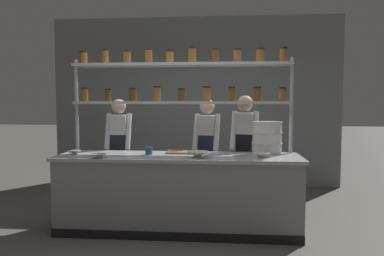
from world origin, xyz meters
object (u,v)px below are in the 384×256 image
Objects in this scene: prep_bowl_center_back at (99,156)px; serving_cup_front at (149,151)px; chef_right at (245,148)px; prep_bowl_near_right at (262,155)px; prep_bowl_near_left at (75,152)px; cutting_board at (183,152)px; spice_shelf_unit at (182,86)px; chef_center at (207,149)px; container_stack at (267,137)px; prep_bowl_center_front at (198,155)px; chef_left at (119,148)px.

serving_cup_front reaches higher than prep_bowl_center_back.
chef_right is at bearing 24.11° from serving_cup_front.
prep_bowl_near_right is 1.36m from serving_cup_front.
prep_bowl_near_left is 1.81× the size of serving_cup_front.
spice_shelf_unit is at bearing 100.58° from cutting_board.
prep_bowl_near_right is (0.95, -0.31, 0.01)m from cutting_board.
chef_center is 8.09× the size of prep_bowl_near_right.
container_stack reaches higher than prep_bowl_center_front.
chef_left reaches higher than prep_bowl_near_right.
cutting_board is 4.45× the size of serving_cup_front.
prep_bowl_near_left reaches higher than cutting_board.
spice_shelf_unit is at bearing 35.26° from prep_bowl_center_back.
chef_center is 1.07m from prep_bowl_near_right.
chef_right is 1.91m from prep_bowl_center_back.
chef_left is 1.46m from prep_bowl_center_front.
chef_center is at bearing 174.86° from chef_right.
prep_bowl_near_right is at bearing -42.56° from chef_center.
chef_right reaches higher than prep_bowl_near_left.
spice_shelf_unit reaches higher than serving_cup_front.
prep_bowl_near_right is at bearing -5.91° from serving_cup_front.
prep_bowl_near_left is at bearing -119.81° from chef_left.
spice_shelf_unit is 0.98m from prep_bowl_center_front.
container_stack is (2.01, -0.43, 0.20)m from chef_left.
chef_right reaches higher than cutting_board.
chef_center is 9.85× the size of prep_bowl_near_left.
prep_bowl_center_front reaches higher than prep_bowl_near_right.
prep_bowl_near_right is (0.73, 0.07, -0.01)m from prep_bowl_center_front.
container_stack is at bearing 3.55° from cutting_board.
spice_shelf_unit is at bearing 176.80° from container_stack.
container_stack is 2.38m from prep_bowl_near_left.
container_stack is at bearing 28.06° from prep_bowl_center_front.
prep_bowl_center_back is (-0.89, -0.63, -0.82)m from spice_shelf_unit.
chef_center is 4.05× the size of container_stack.
cutting_board is 2.46× the size of prep_bowl_near_left.
chef_left is 2.07m from prep_bowl_near_right.
chef_right is 18.30× the size of serving_cup_front.
chef_center is at bearing 85.94° from prep_bowl_center_front.
spice_shelf_unit is at bearing 115.24° from prep_bowl_center_front.
prep_bowl_near_right is at bearing -65.06° from chef_right.
spice_shelf_unit reaches higher than cutting_board.
spice_shelf_unit is 0.99m from chef_center.
prep_bowl_near_left is at bearing -146.21° from chef_center.
prep_bowl_center_front reaches higher than prep_bowl_center_back.
spice_shelf_unit reaches higher than prep_bowl_near_left.
chef_right is 0.43m from container_stack.
prep_bowl_near_left is 0.49m from prep_bowl_center_back.
cutting_board is 1.33m from prep_bowl_near_left.
container_stack is 2.43× the size of prep_bowl_near_left.
prep_bowl_near_right is (1.86, 0.19, 0.00)m from prep_bowl_center_back.
cutting_board is at bearing -30.81° from chef_left.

